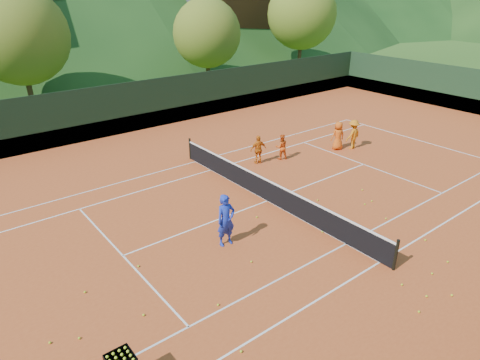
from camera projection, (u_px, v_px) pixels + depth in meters
ground at (267, 201)px, 17.76m from camera, size 400.00×400.00×0.00m
clay_court at (267, 201)px, 17.76m from camera, size 40.00×24.00×0.02m
coach at (226, 220)px, 14.43m from camera, size 0.71×0.49×1.87m
student_a at (281, 147)px, 21.75m from camera, size 0.79×0.72×1.31m
student_b at (258, 150)px, 21.19m from camera, size 0.92×0.59×1.45m
student_c at (338, 136)px, 22.99m from camera, size 0.87×0.70×1.55m
student_d at (353, 134)px, 23.10m from camera, size 1.08×0.67×1.60m
tennis_ball_1 at (322, 232)px, 15.47m from camera, size 0.07×0.07×0.07m
tennis_ball_2 at (362, 190)px, 18.62m from camera, size 0.07×0.07×0.07m
tennis_ball_3 at (372, 201)px, 17.65m from camera, size 0.07×0.07×0.07m
tennis_ball_4 at (218, 305)px, 11.95m from camera, size 0.07×0.07×0.07m
tennis_ball_6 at (241, 351)px, 10.43m from camera, size 0.07×0.07×0.07m
tennis_ball_7 at (79, 338)px, 10.82m from camera, size 0.07×0.07×0.07m
tennis_ball_8 at (251, 262)px, 13.80m from camera, size 0.07×0.07×0.07m
tennis_ball_9 at (50, 343)px, 10.68m from camera, size 0.07×0.07×0.07m
tennis_ball_10 at (402, 285)px, 12.75m from camera, size 0.07×0.07×0.07m
tennis_ball_11 at (365, 204)px, 17.40m from camera, size 0.07×0.07×0.07m
tennis_ball_12 at (448, 262)px, 13.79m from camera, size 0.07×0.07×0.07m
tennis_ball_13 at (452, 295)px, 12.31m from camera, size 0.07×0.07×0.07m
tennis_ball_14 at (425, 240)px, 14.97m from camera, size 0.07×0.07×0.07m
tennis_ball_16 at (427, 296)px, 12.27m from camera, size 0.07×0.07×0.07m
tennis_ball_17 at (138, 266)px, 13.58m from camera, size 0.07×0.07×0.07m
tennis_ball_18 at (257, 217)px, 16.44m from camera, size 0.07×0.07×0.07m
tennis_ball_19 at (144, 315)px, 11.58m from camera, size 0.07×0.07×0.07m
tennis_ball_21 at (419, 312)px, 11.69m from camera, size 0.07×0.07×0.07m
tennis_ball_22 at (318, 200)px, 17.73m from camera, size 0.07×0.07×0.07m
tennis_ball_24 at (432, 274)px, 13.23m from camera, size 0.07×0.07×0.07m
tennis_ball_25 at (85, 292)px, 12.44m from camera, size 0.07×0.07×0.07m
tennis_ball_26 at (386, 218)px, 16.34m from camera, size 0.07×0.07×0.07m
court_lines at (268, 201)px, 17.75m from camera, size 23.83×11.03×0.00m
tennis_net at (268, 190)px, 17.54m from camera, size 0.10×12.07×1.10m
perimeter_fence at (268, 173)px, 17.23m from camera, size 40.40×24.24×3.00m
chalet_mid at (91, 19)px, 43.35m from camera, size 12.65×8.82×11.45m
chalet_right at (225, 13)px, 48.24m from camera, size 11.50×8.82×11.91m
tree_b at (19, 35)px, 27.65m from camera, size 6.40×6.40×8.40m
tree_c at (207, 33)px, 35.06m from camera, size 5.60×5.60×7.35m
tree_d at (302, 14)px, 42.10m from camera, size 6.80×6.80×8.93m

